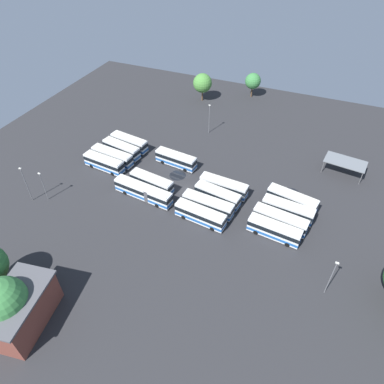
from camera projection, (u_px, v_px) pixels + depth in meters
ground_plane at (188, 191)px, 80.19m from camera, size 121.50×121.50×0.00m
bus_row0_slot0 at (292, 200)px, 75.09m from camera, size 11.17×4.58×3.51m
bus_row0_slot1 at (288, 210)px, 72.74m from camera, size 10.95×3.58×3.51m
bus_row0_slot2 at (280, 220)px, 70.54m from camera, size 11.29×3.94×3.51m
bus_row0_slot3 at (274, 230)px, 68.46m from camera, size 10.73×3.67×3.51m
bus_row1_slot1 at (224, 186)px, 78.48m from camera, size 11.17×3.37×3.51m
bus_row1_slot2 at (218, 195)px, 76.15m from camera, size 10.63×4.10×3.51m
bus_row1_slot3 at (208, 205)px, 73.90m from camera, size 11.36×3.46×3.51m
bus_row1_slot4 at (200, 215)px, 71.62m from camera, size 11.14×3.77×3.51m
bus_row2_slot0 at (176, 159)px, 86.25m from camera, size 10.81×3.70×3.51m
bus_row2_slot3 at (152, 182)px, 79.53m from camera, size 10.83×3.99×3.51m
bus_row2_slot4 at (143, 192)px, 77.09m from camera, size 14.20×4.05×3.51m
bus_row3_slot0 at (129, 142)px, 91.94m from camera, size 10.79×4.03×3.51m
bus_row3_slot1 at (121, 149)px, 89.66m from camera, size 10.81×4.26×3.51m
bus_row3_slot2 at (112, 156)px, 87.25m from camera, size 11.41×3.69×3.51m
bus_row3_slot3 at (104, 163)px, 85.11m from camera, size 10.85×3.58×3.51m
depot_building at (21, 310)px, 53.92m from camera, size 8.90×13.03×6.59m
maintenance_shelter at (346, 162)px, 82.85m from camera, size 9.98×6.22×3.54m
lamp_post_near_entrance at (331, 277)px, 57.01m from camera, size 0.56×0.28×8.32m
lamp_post_far_corner at (26, 183)px, 74.52m from camera, size 0.56×0.28×8.96m
lamp_post_by_building at (43, 185)px, 75.25m from camera, size 0.56×0.28×7.40m
lamp_post_mid_lot at (209, 118)px, 96.03m from camera, size 0.56×0.28×8.60m
tree_north_edge at (203, 83)px, 110.22m from camera, size 5.95×5.95×8.88m
tree_west_edge at (3, 300)px, 51.54m from camera, size 7.16×7.16×10.15m
tree_northeast at (253, 81)px, 112.53m from camera, size 5.03×5.03×7.93m
puddle_front_lane at (291, 194)px, 79.30m from camera, size 4.23×4.23×0.01m
puddle_centre_drain at (178, 175)px, 84.39m from camera, size 4.02×4.02×0.01m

